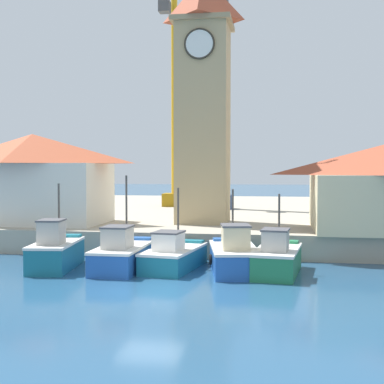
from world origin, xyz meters
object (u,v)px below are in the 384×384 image
Objects in this scene: fishing_boat_far_left at (56,251)px; fishing_boat_left_outer at (123,254)px; warehouse_left at (33,177)px; port_crane_near at (176,113)px; clock_tower at (203,94)px; port_crane_far at (221,113)px; fishing_boat_mid_left at (234,255)px; fishing_boat_center at (277,258)px; fishing_boat_left_inner at (174,255)px.

fishing_boat_left_outer reaches higher than fishing_boat_far_left.
warehouse_left is 18.74m from port_crane_near.
fishing_boat_far_left is at bearing -173.95° from fishing_boat_left_outer.
clock_tower is 12.35m from port_crane_far.
fishing_boat_left_outer is 13.08m from clock_tower.
fishing_boat_mid_left reaches higher than fishing_boat_center.
fishing_boat_far_left is 5.70m from fishing_boat_left_inner.
fishing_boat_left_outer is 0.23× the size of port_crane_far.
clock_tower is (-2.73, 9.08, 8.82)m from fishing_boat_mid_left.
port_crane_near reaches higher than port_crane_far.
fishing_boat_far_left is 0.26× the size of clock_tower.
fishing_boat_center is 0.49× the size of warehouse_left.
clock_tower reaches higher than fishing_boat_left_outer.
fishing_boat_left_outer reaches higher than fishing_boat_mid_left.
port_crane_near is at bearing 149.56° from port_crane_far.
fishing_boat_left_outer is 7.31m from fishing_boat_center.
fishing_boat_far_left is 0.89× the size of fishing_boat_mid_left.
clock_tower reaches higher than fishing_boat_left_inner.
warehouse_left is 0.44× the size of port_crane_far.
fishing_boat_left_outer is at bearing -96.26° from port_crane_far.
port_crane_far is at bearing 102.86° from fishing_boat_center.
port_crane_far reaches higher than fishing_boat_center.
port_crane_far reaches higher than warehouse_left.
fishing_boat_mid_left is (5.32, 0.20, 0.03)m from fishing_boat_left_outer.
clock_tower reaches higher than fishing_boat_mid_left.
clock_tower reaches higher than warehouse_left.
port_crane_near is at bearing 107.13° from clock_tower.
fishing_boat_far_left reaches higher than fishing_boat_center.
fishing_boat_left_inner is 12.54m from clock_tower.
fishing_boat_left_outer is 25.99m from port_crane_near.
fishing_boat_center is (7.31, -0.00, 0.01)m from fishing_boat_left_outer.
fishing_boat_left_outer is at bearing -168.82° from fishing_boat_left_inner.
fishing_boat_far_left is at bearing -171.74° from fishing_boat_left_inner.
fishing_boat_far_left is at bearing -57.78° from warehouse_left.
fishing_boat_far_left is 10.55m from fishing_boat_center.
fishing_boat_mid_left is 15.67m from warehouse_left.
fishing_boat_mid_left is 1.09× the size of fishing_boat_center.
fishing_boat_mid_left is at bearing -73.02° from port_crane_near.
fishing_boat_mid_left is 0.23× the size of port_crane_far.
fishing_boat_left_outer is 5.32m from fishing_boat_mid_left.
fishing_boat_far_left is 8.56m from fishing_boat_mid_left.
port_crane_near is at bearing 87.17° from fishing_boat_far_left.
port_crane_far is at bearing 90.09° from fishing_boat_left_inner.
fishing_boat_center is at bearing -25.73° from warehouse_left.
fishing_boat_center is at bearing 1.84° from fishing_boat_far_left.
clock_tower is 0.79× the size of port_crane_far.
fishing_boat_left_outer is 0.23× the size of port_crane_near.
port_crane_near is (-9.33, 24.21, 9.24)m from fishing_boat_center.
warehouse_left reaches higher than fishing_boat_left_inner.
fishing_boat_left_outer is at bearing -42.46° from warehouse_left.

